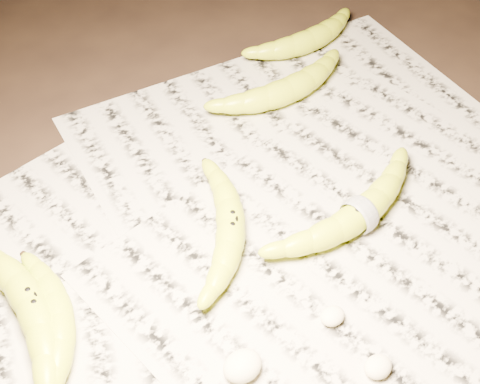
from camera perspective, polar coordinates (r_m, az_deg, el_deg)
ground at (r=0.79m, az=1.48°, el=-3.91°), size 3.00×3.00×0.00m
newspaper_patch at (r=0.77m, az=-0.21°, el=-5.51°), size 0.90×0.70×0.01m
banana_left_a at (r=0.74m, az=-17.37°, el=-9.12°), size 0.08×0.22×0.04m
banana_left_b at (r=0.72m, az=-15.22°, el=-10.47°), size 0.11×0.17×0.03m
banana_center at (r=0.77m, az=-0.79°, el=-2.85°), size 0.16×0.18×0.03m
banana_taped at (r=0.80m, az=10.16°, el=-1.77°), size 0.22×0.08×0.04m
banana_upper_a at (r=0.96m, az=4.06°, el=8.82°), size 0.20×0.07×0.04m
banana_upper_b at (r=1.06m, az=5.92°, el=12.90°), size 0.18×0.06×0.04m
measuring_tape at (r=0.80m, az=10.16°, el=-1.77°), size 0.01×0.05×0.05m
flesh_chunk_a at (r=0.68m, az=0.21°, el=-14.45°), size 0.04×0.03×0.02m
flesh_chunk_b at (r=0.69m, az=11.74°, el=-14.24°), size 0.03×0.02×0.02m
flesh_chunk_c at (r=0.72m, az=7.94°, el=-10.27°), size 0.03×0.02×0.02m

